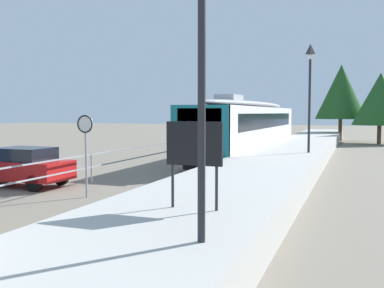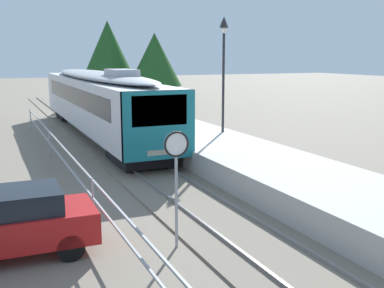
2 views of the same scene
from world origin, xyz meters
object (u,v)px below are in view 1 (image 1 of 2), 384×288
at_px(commuter_train, 249,124).
at_px(parked_hatchback_red, 22,166).
at_px(platform_notice_board, 194,147).
at_px(speed_limit_sign, 85,135).
at_px(platform_lamp_mid_platform, 310,77).

height_order(commuter_train, parked_hatchback_red, commuter_train).
xyz_separation_m(platform_notice_board, parked_hatchback_red, (-9.14, 5.31, -1.40)).
distance_m(platform_notice_board, parked_hatchback_red, 10.66).
relative_size(platform_notice_board, speed_limit_sign, 0.64).
bearing_deg(platform_notice_board, commuter_train, 99.98).
height_order(commuter_train, speed_limit_sign, commuter_train).
relative_size(platform_lamp_mid_platform, platform_notice_board, 2.97).
xyz_separation_m(platform_lamp_mid_platform, speed_limit_sign, (-6.36, -9.86, -2.50)).
relative_size(commuter_train, parked_hatchback_red, 5.00).
bearing_deg(platform_notice_board, speed_limit_sign, 142.23).
distance_m(commuter_train, parked_hatchback_red, 16.16).
bearing_deg(speed_limit_sign, commuter_train, 83.43).
relative_size(commuter_train, platform_lamp_mid_platform, 3.77).
xyz_separation_m(commuter_train, speed_limit_sign, (-1.87, -16.20, -0.02)).
bearing_deg(speed_limit_sign, parked_hatchback_red, 163.65).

